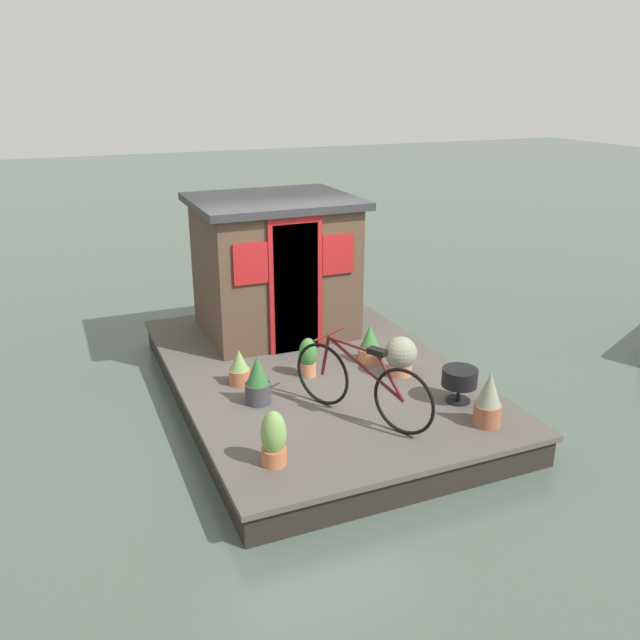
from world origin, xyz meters
name	(u,v)px	position (x,y,z in m)	size (l,w,h in m)	color
ground_plane	(314,395)	(0.00, 0.00, 0.00)	(60.00, 60.00, 0.00)	#47564C
houseboat_deck	(314,381)	(0.00, 0.00, 0.19)	(5.06, 3.36, 0.37)	#4C4742
houseboat_cabin	(275,265)	(1.42, 0.00, 1.33)	(1.82, 2.16, 1.89)	#4C3828
bicycle	(361,384)	(-1.38, 0.03, 0.77)	(1.56, 0.86, 0.85)	black
potted_plant_fern	(401,355)	(-0.58, -0.89, 0.62)	(0.39, 0.39, 0.48)	#C6754C
potted_plant_rosemary	(370,344)	(-0.09, -0.73, 0.61)	(0.29, 0.29, 0.49)	#C6754C
potted_plant_geranium	(258,381)	(-0.62, 0.92, 0.64)	(0.29, 0.29, 0.55)	#38383D
potted_plant_succulent	(489,400)	(-2.02, -1.11, 0.66)	(0.29, 0.29, 0.59)	#935138
potted_plant_sage	(308,357)	(-0.19, 0.15, 0.62)	(0.22, 0.22, 0.48)	#C6754C
potted_plant_lavender	(274,439)	(-1.87, 1.17, 0.63)	(0.24, 0.24, 0.54)	#B2603D
potted_plant_thyme	(239,368)	(-0.08, 0.97, 0.58)	(0.25, 0.25, 0.43)	#B2603D
charcoal_grill	(460,379)	(-1.46, -1.14, 0.65)	(0.39, 0.39, 0.39)	black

